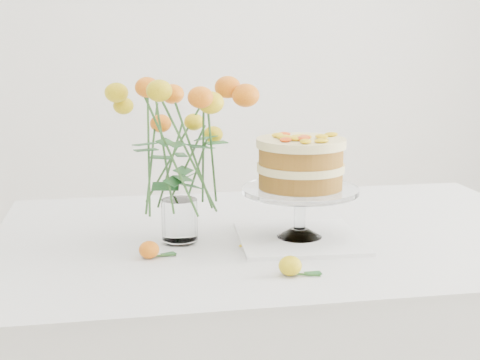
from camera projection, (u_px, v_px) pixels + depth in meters
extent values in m
cube|color=white|center=(192.00, 14.00, 3.47)|extent=(4.00, 0.04, 2.70)
cube|color=tan|center=(283.00, 242.00, 1.68)|extent=(1.40, 0.90, 0.04)
cylinder|color=tan|center=(51.00, 336.00, 2.00)|extent=(0.06, 0.06, 0.71)
cylinder|color=tan|center=(436.00, 307.00, 2.22)|extent=(0.06, 0.06, 0.71)
cube|color=white|center=(284.00, 233.00, 1.67)|extent=(1.42, 0.92, 0.01)
cube|color=white|center=(248.00, 223.00, 2.14)|extent=(1.42, 0.01, 0.20)
cube|color=white|center=(342.00, 355.00, 1.25)|extent=(1.42, 0.01, 0.20)
cube|color=white|center=(299.00, 238.00, 1.60)|extent=(0.31, 0.31, 0.01)
cylinder|color=silver|center=(300.00, 210.00, 1.59)|extent=(0.03, 0.03, 0.09)
cylinder|color=silver|center=(300.00, 190.00, 1.58)|extent=(0.28, 0.28, 0.01)
cylinder|color=#966021|center=(300.00, 179.00, 1.57)|extent=(0.22, 0.22, 0.04)
cylinder|color=#FBE4A2|center=(301.00, 167.00, 1.57)|extent=(0.23, 0.23, 0.02)
cylinder|color=#966021|center=(301.00, 155.00, 1.56)|extent=(0.22, 0.22, 0.04)
cylinder|color=#FBE4A2|center=(301.00, 143.00, 1.55)|extent=(0.23, 0.23, 0.02)
cylinder|color=silver|center=(180.00, 241.00, 1.59)|extent=(0.07, 0.07, 0.01)
cylinder|color=silver|center=(180.00, 219.00, 1.57)|extent=(0.08, 0.08, 0.10)
ellipsoid|color=yellow|center=(290.00, 266.00, 1.36)|extent=(0.05, 0.05, 0.04)
cylinder|color=#2C5823|center=(306.00, 275.00, 1.36)|extent=(0.06, 0.03, 0.00)
ellipsoid|color=#D2530A|center=(149.00, 250.00, 1.47)|extent=(0.05, 0.05, 0.04)
cylinder|color=#2C5823|center=(164.00, 256.00, 1.48)|extent=(0.05, 0.01, 0.00)
ellipsoid|color=yellow|center=(244.00, 246.00, 1.55)|extent=(0.03, 0.02, 0.00)
ellipsoid|color=yellow|center=(290.00, 249.00, 1.53)|extent=(0.03, 0.02, 0.00)
ellipsoid|color=yellow|center=(312.00, 253.00, 1.50)|extent=(0.03, 0.02, 0.00)
ellipsoid|color=yellow|center=(182.00, 243.00, 1.58)|extent=(0.03, 0.02, 0.00)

